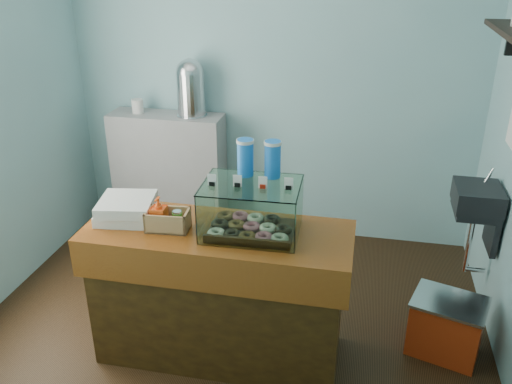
% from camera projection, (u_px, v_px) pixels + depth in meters
% --- Properties ---
extents(ground, '(3.50, 3.50, 0.00)m').
position_uv_depth(ground, '(231.00, 326.00, 3.80)').
color(ground, black).
rests_on(ground, ground).
extents(room_shell, '(3.54, 3.04, 2.82)m').
position_uv_depth(room_shell, '(230.00, 85.00, 3.09)').
color(room_shell, '#80B1BA').
rests_on(room_shell, ground).
extents(counter, '(1.60, 0.60, 0.90)m').
position_uv_depth(counter, '(219.00, 292.00, 3.38)').
color(counter, '#432A0D').
rests_on(counter, ground).
extents(back_shelf, '(1.00, 0.32, 1.10)m').
position_uv_depth(back_shelf, '(170.00, 173.00, 4.91)').
color(back_shelf, '#939396').
rests_on(back_shelf, ground).
extents(display_case, '(0.57, 0.43, 0.52)m').
position_uv_depth(display_case, '(253.00, 204.00, 3.13)').
color(display_case, '#341E0F').
rests_on(display_case, counter).
extents(condiment_crate, '(0.26, 0.17, 0.20)m').
position_uv_depth(condiment_crate, '(165.00, 218.00, 3.18)').
color(condiment_crate, tan).
rests_on(condiment_crate, counter).
extents(pastry_boxes, '(0.38, 0.38, 0.13)m').
position_uv_depth(pastry_boxes, '(127.00, 208.00, 3.32)').
color(pastry_boxes, silver).
rests_on(pastry_boxes, counter).
extents(coffee_urn, '(0.26, 0.26, 0.49)m').
position_uv_depth(coffee_urn, '(191.00, 86.00, 4.55)').
color(coffee_urn, silver).
rests_on(coffee_urn, back_shelf).
extents(red_cooler, '(0.53, 0.46, 0.39)m').
position_uv_depth(red_cooler, '(446.00, 326.00, 3.49)').
color(red_cooler, red).
rests_on(red_cooler, ground).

